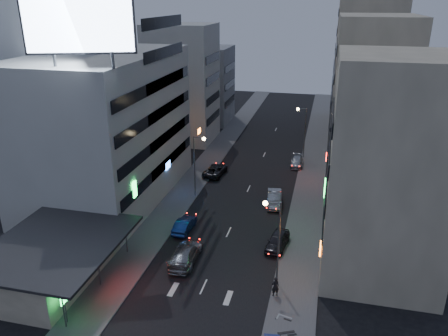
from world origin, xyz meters
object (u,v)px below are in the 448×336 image
(road_car_silver, at_px, (185,254))
(road_car_blue, at_px, (185,225))
(person, at_px, (275,287))
(scooter_silver_b, at_px, (293,313))
(parked_car_right_mid, at_px, (274,199))
(scooter_black_b, at_px, (295,324))
(parked_car_left, at_px, (215,170))
(parked_car_right_near, at_px, (278,241))
(scooter_blue, at_px, (280,329))
(parked_car_right_far, at_px, (297,162))

(road_car_silver, bearing_deg, road_car_blue, -72.68)
(person, relative_size, scooter_silver_b, 1.05)
(parked_car_right_mid, height_order, person, person)
(parked_car_right_mid, height_order, road_car_blue, parked_car_right_mid)
(parked_car_right_mid, bearing_deg, scooter_black_b, -86.17)
(scooter_black_b, bearing_deg, road_car_silver, 32.48)
(road_car_silver, distance_m, scooter_silver_b, 12.42)
(parked_car_left, xyz_separation_m, road_car_silver, (2.79, -22.20, 0.10))
(parked_car_right_near, relative_size, parked_car_left, 0.85)
(parked_car_right_near, relative_size, scooter_blue, 2.57)
(road_car_blue, distance_m, scooter_black_b, 18.45)
(person, distance_m, scooter_black_b, 4.35)
(parked_car_right_near, xyz_separation_m, parked_car_right_far, (0.00, 24.05, -0.12))
(parked_car_left, height_order, road_car_blue, parked_car_left)
(road_car_blue, bearing_deg, scooter_black_b, 137.01)
(parked_car_right_near, distance_m, scooter_silver_b, 10.75)
(scooter_black_b, bearing_deg, person, 2.67)
(parked_car_left, relative_size, scooter_blue, 3.01)
(road_car_blue, xyz_separation_m, road_car_silver, (1.99, -5.72, 0.12))
(person, bearing_deg, road_car_silver, -47.10)
(parked_car_left, relative_size, scooter_silver_b, 3.03)
(scooter_blue, bearing_deg, scooter_black_b, -60.83)
(parked_car_right_mid, xyz_separation_m, scooter_black_b, (4.40, -21.73, -0.07))
(parked_car_right_mid, distance_m, scooter_silver_b, 20.80)
(scooter_black_b, height_order, scooter_silver_b, scooter_black_b)
(parked_car_right_far, xyz_separation_m, scooter_silver_b, (2.55, -34.49, 0.01))
(parked_car_right_mid, bearing_deg, parked_car_left, 133.74)
(person, height_order, scooter_silver_b, person)
(road_car_blue, bearing_deg, person, 142.40)
(parked_car_right_near, distance_m, parked_car_left, 20.86)
(parked_car_right_near, distance_m, scooter_black_b, 12.12)
(parked_car_left, bearing_deg, parked_car_right_mid, 146.71)
(parked_car_right_mid, distance_m, parked_car_left, 12.27)
(parked_car_right_near, relative_size, parked_car_right_far, 1.01)
(parked_car_right_near, bearing_deg, parked_car_left, 130.29)
(parked_car_left, relative_size, road_car_blue, 1.21)
(parked_car_right_mid, height_order, road_car_silver, road_car_silver)
(parked_car_left, xyz_separation_m, parked_car_right_far, (11.20, 6.45, -0.09))
(parked_car_right_far, xyz_separation_m, scooter_blue, (1.77, -36.59, 0.01))
(parked_car_left, bearing_deg, person, 120.48)
(scooter_blue, bearing_deg, parked_car_right_near, 1.02)
(parked_car_right_mid, distance_m, scooter_blue, 22.73)
(parked_car_left, height_order, parked_car_right_far, parked_car_left)
(parked_car_right_mid, xyz_separation_m, scooter_silver_b, (4.17, -20.38, -0.15))
(parked_car_right_near, relative_size, road_car_silver, 0.78)
(scooter_blue, relative_size, scooter_black_b, 0.88)
(road_car_silver, bearing_deg, person, 158.15)
(parked_car_right_near, bearing_deg, scooter_blue, -74.15)
(scooter_blue, height_order, scooter_black_b, scooter_black_b)
(parked_car_right_near, height_order, road_car_blue, parked_car_right_near)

